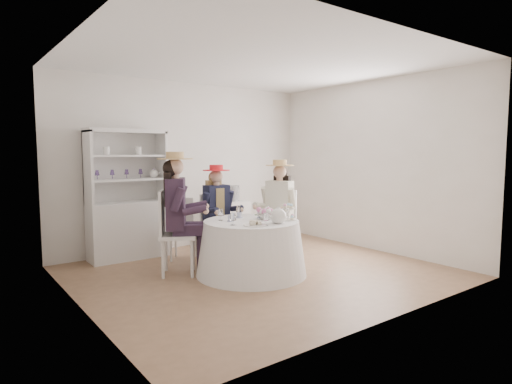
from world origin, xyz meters
TOP-DOWN VIEW (x-y plane):
  - ground at (0.00, 0.00)m, footprint 4.50×4.50m
  - ceiling at (0.00, 0.00)m, footprint 4.50×4.50m
  - wall_back at (0.00, 2.00)m, footprint 4.50×0.00m
  - wall_front at (0.00, -2.00)m, footprint 4.50×0.00m
  - wall_left at (-2.25, 0.00)m, footprint 0.00×4.50m
  - wall_right at (2.25, 0.00)m, footprint 0.00×4.50m
  - tea_table at (-0.16, -0.01)m, footprint 1.42×1.42m
  - hutch at (-1.12, 1.77)m, footprint 1.23×0.69m
  - side_table at (0.71, 1.75)m, footprint 0.49×0.49m
  - hatbox at (0.71, 1.75)m, footprint 0.27×0.27m
  - guest_left at (-0.91, 0.55)m, footprint 0.67×0.62m
  - guest_mid at (-0.09, 0.92)m, footprint 0.50×0.52m
  - guest_right at (0.67, 0.43)m, footprint 0.61×0.56m
  - spare_chair at (-0.55, 1.14)m, footprint 0.54×0.54m
  - teacup_a at (-0.40, 0.09)m, footprint 0.11×0.11m
  - teacup_b at (-0.16, 0.26)m, footprint 0.08×0.08m
  - teacup_c at (0.07, 0.10)m, footprint 0.10×0.10m
  - flower_bowl at (0.06, -0.04)m, footprint 0.29×0.29m
  - flower_arrangement at (0.08, -0.01)m, footprint 0.20×0.19m
  - table_teapot at (-0.01, -0.37)m, footprint 0.28×0.20m
  - sandwich_plate at (-0.33, -0.33)m, footprint 0.28×0.28m
  - cupcake_stand at (0.25, -0.26)m, footprint 0.22×0.22m
  - stemware_set at (-0.16, -0.01)m, footprint 0.82×0.86m

SIDE VIEW (x-z plane):
  - ground at x=0.00m, z-range 0.00..0.00m
  - tea_table at x=-0.16m, z-range 0.00..0.70m
  - side_table at x=0.71m, z-range 0.00..0.73m
  - spare_chair at x=-0.55m, z-range 0.03..0.96m
  - hutch at x=-1.12m, z-range -0.28..1.63m
  - sandwich_plate at x=-0.33m, z-range 0.69..0.75m
  - flower_bowl at x=0.06m, z-range 0.70..0.76m
  - teacup_b at x=-0.16m, z-range 0.70..0.76m
  - teacup_a at x=-0.40m, z-range 0.70..0.76m
  - teacup_c at x=0.07m, z-range 0.70..0.77m
  - stemware_set at x=-0.16m, z-range 0.70..0.85m
  - cupcake_stand at x=0.25m, z-range 0.67..0.88m
  - guest_mid at x=-0.09m, z-range 0.09..1.48m
  - table_teapot at x=-0.01m, z-range 0.68..0.89m
  - flower_arrangement at x=0.08m, z-range 0.76..0.83m
  - guest_right at x=0.67m, z-range 0.09..1.55m
  - hatbox at x=0.71m, z-range 0.73..0.99m
  - guest_left at x=-0.91m, z-range 0.10..1.68m
  - wall_back at x=0.00m, z-range -0.90..3.60m
  - wall_front at x=0.00m, z-range -0.90..3.60m
  - wall_left at x=-2.25m, z-range -0.90..3.60m
  - wall_right at x=2.25m, z-range -0.90..3.60m
  - ceiling at x=0.00m, z-range 2.70..2.70m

